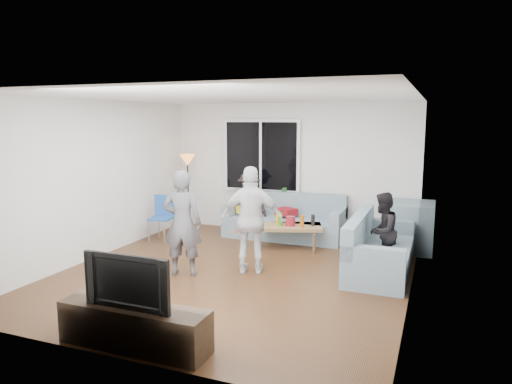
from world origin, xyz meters
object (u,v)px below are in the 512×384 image
at_px(player_left, 182,223).
at_px(spectator_back, 249,203).
at_px(sofa_right_section, 381,244).
at_px(spectator_right, 382,231).
at_px(television, 132,279).
at_px(tv_console, 134,327).
at_px(floor_lamp, 188,192).
at_px(player_right, 252,220).
at_px(side_chair, 161,219).
at_px(coffee_table, 291,236).
at_px(sofa_back_section, 284,216).

distance_m(player_left, spectator_back, 2.65).
height_order(sofa_right_section, player_left, player_left).
xyz_separation_m(spectator_right, television, (-2.03, -3.47, 0.12)).
bearing_deg(spectator_right, tv_console, -15.31).
xyz_separation_m(floor_lamp, player_right, (2.27, -2.10, 0.02)).
xyz_separation_m(side_chair, player_right, (2.27, -1.06, 0.37)).
bearing_deg(side_chair, player_left, -56.86).
bearing_deg(sofa_right_section, floor_lamp, 71.20).
distance_m(side_chair, spectator_right, 4.08).
relative_size(player_left, spectator_right, 1.31).
bearing_deg(player_left, floor_lamp, -76.96).
bearing_deg(sofa_right_section, side_chair, 85.17).
distance_m(side_chair, television, 4.23).
bearing_deg(spectator_back, coffee_table, -21.36).
height_order(sofa_right_section, side_chair, side_chair).
bearing_deg(spectator_back, sofa_back_section, 6.09).
bearing_deg(tv_console, coffee_table, 85.25).
bearing_deg(spectator_back, floor_lamp, -168.68).
xyz_separation_m(sofa_right_section, spectator_right, (0.00, 0.13, 0.17)).
xyz_separation_m(sofa_right_section, television, (-2.03, -3.35, 0.29)).
distance_m(player_left, tv_console, 2.34).
xyz_separation_m(coffee_table, spectator_back, (-1.06, 0.61, 0.43)).
bearing_deg(spectator_right, player_right, -49.94).
relative_size(player_left, television, 1.63).
xyz_separation_m(coffee_table, spectator_right, (1.68, -0.72, 0.40)).
distance_m(player_right, tv_console, 2.70).
distance_m(spectator_back, television, 4.85).
relative_size(player_right, spectator_right, 1.34).
distance_m(sofa_back_section, coffee_table, 0.69).
relative_size(coffee_table, television, 1.14).
xyz_separation_m(player_left, spectator_right, (2.71, 1.31, -0.18)).
distance_m(sofa_back_section, sofa_right_section, 2.45).
distance_m(sofa_right_section, spectator_right, 0.21).
xyz_separation_m(coffee_table, floor_lamp, (-2.39, 0.54, 0.58)).
bearing_deg(coffee_table, spectator_back, 150.24).
height_order(side_chair, floor_lamp, floor_lamp).
bearing_deg(tv_console, player_left, 107.64).
bearing_deg(player_left, tv_console, 92.85).
bearing_deg(side_chair, spectator_right, -11.49).
relative_size(sofa_right_section, side_chair, 2.33).
distance_m(sofa_right_section, player_right, 1.98).
bearing_deg(sofa_back_section, spectator_back, 177.69).
xyz_separation_m(sofa_back_section, floor_lamp, (-2.08, -0.04, 0.36)).
relative_size(side_chair, tv_console, 0.54).
bearing_deg(television, tv_console, 180.00).
height_order(sofa_right_section, spectator_back, spectator_back).
xyz_separation_m(sofa_right_section, spectator_back, (-2.74, 1.45, 0.20)).
distance_m(sofa_right_section, spectator_back, 3.10).
xyz_separation_m(player_left, spectator_back, (-0.02, 2.64, -0.16)).
bearing_deg(side_chair, floor_lamp, 81.57).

